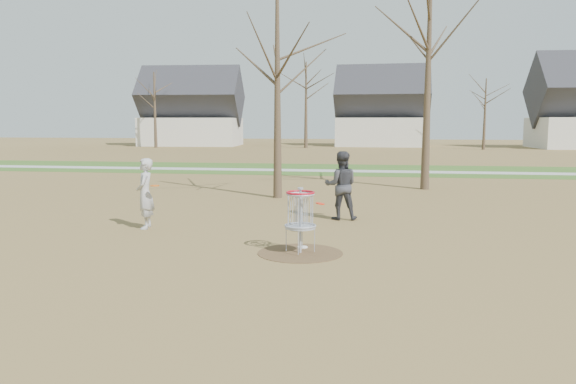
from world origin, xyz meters
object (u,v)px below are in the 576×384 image
object	(u,v)px
player_standing	(145,194)
disc_golf_basket	(300,210)
player_throwing	(341,185)
disc_grounded	(303,247)

from	to	relation	value
player_standing	disc_golf_basket	world-z (taller)	player_standing
player_standing	disc_golf_basket	bearing A→B (deg)	50.68
player_standing	player_throwing	bearing A→B (deg)	100.60
disc_grounded	player_standing	bearing A→B (deg)	159.47
player_standing	disc_grounded	bearing A→B (deg)	56.09
player_standing	disc_golf_basket	size ratio (longest dim) A/B	1.35
player_standing	disc_golf_basket	distance (m)	4.80
disc_grounded	disc_golf_basket	size ratio (longest dim) A/B	0.16
player_throwing	disc_golf_basket	bearing A→B (deg)	76.30
player_throwing	player_standing	bearing A→B (deg)	17.87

